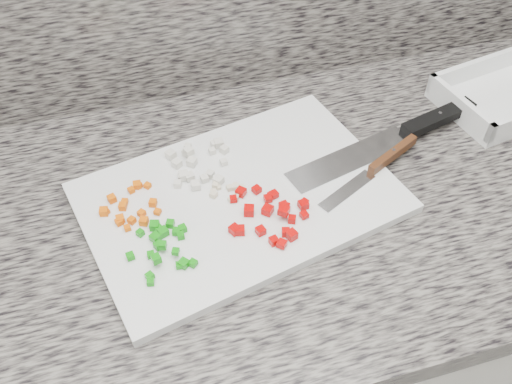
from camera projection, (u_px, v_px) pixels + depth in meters
cabinet at (248, 350)px, 1.22m from camera, size 3.92×0.62×0.86m
countertop at (246, 212)px, 0.89m from camera, size 3.96×0.64×0.04m
cutting_board at (240, 198)px, 0.87m from camera, size 0.52×0.40×0.02m
carrot_pile at (129, 207)px, 0.84m from camera, size 0.09×0.09×0.01m
onion_pile at (197, 164)px, 0.90m from camera, size 0.10×0.11×0.02m
green_pepper_pile at (163, 244)px, 0.79m from camera, size 0.09×0.11×0.02m
red_pepper_pile at (270, 214)px, 0.83m from camera, size 0.13×0.13×0.02m
garlic_pile at (228, 190)px, 0.87m from camera, size 0.06×0.05×0.01m
chef_knife at (410, 131)px, 0.96m from camera, size 0.37×0.13×0.02m
paring_knife at (382, 163)px, 0.90m from camera, size 0.20×0.11×0.02m
tray at (505, 96)px, 1.03m from camera, size 0.25×0.20×0.05m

